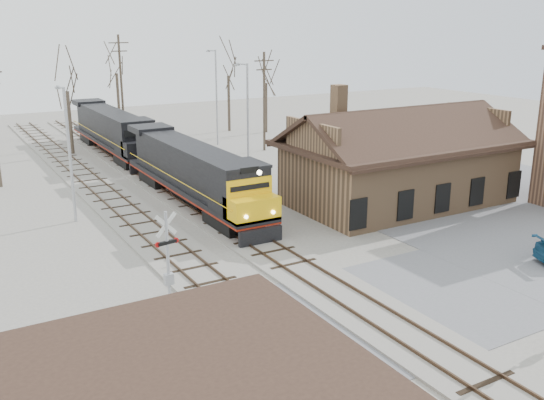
{
  "coord_description": "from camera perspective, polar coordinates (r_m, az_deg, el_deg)",
  "views": [
    {
      "loc": [
        -14.94,
        -17.62,
        11.5
      ],
      "look_at": [
        0.51,
        9.0,
        2.59
      ],
      "focal_mm": 40.0,
      "sensor_mm": 36.0,
      "label": 1
    }
  ],
  "objects": [
    {
      "name": "tree_e",
      "position": [
        67.16,
        -0.57,
        11.69
      ],
      "size": [
        3.6,
        3.6,
        8.83
      ],
      "color": "#382D23",
      "rests_on": "ground"
    },
    {
      "name": "tree_d",
      "position": [
        68.19,
        -4.15,
        12.43
      ],
      "size": [
        4.08,
        4.08,
        10.0
      ],
      "color": "#382D23",
      "rests_on": "ground"
    },
    {
      "name": "utility_pole_c",
      "position": [
        57.18,
        -0.74,
        9.42
      ],
      "size": [
        2.0,
        0.24,
        9.15
      ],
      "color": "#382D23",
      "rests_on": "ground"
    },
    {
      "name": "road",
      "position": [
        25.8,
        9.26,
        -10.52
      ],
      "size": [
        60.0,
        9.0,
        0.03
      ],
      "primitive_type": "cube",
      "color": "#5E5E63",
      "rests_on": "ground"
    },
    {
      "name": "tree_c",
      "position": [
        71.28,
        -14.48,
        12.3
      ],
      "size": [
        4.2,
        4.2,
        10.29
      ],
      "color": "#382D23",
      "rests_on": "ground"
    },
    {
      "name": "utility_pole_b",
      "position": [
        63.65,
        -13.98,
        10.31
      ],
      "size": [
        2.0,
        0.24,
        10.61
      ],
      "color": "#382D23",
      "rests_on": "ground"
    },
    {
      "name": "ground",
      "position": [
        25.8,
        9.25,
        -10.54
      ],
      "size": [
        140.0,
        140.0,
        0.0
      ],
      "primitive_type": "plane",
      "color": "#9A958B",
      "rests_on": "ground"
    },
    {
      "name": "locomotive_lead",
      "position": [
        39.81,
        -7.22,
        2.47
      ],
      "size": [
        2.78,
        18.64,
        4.13
      ],
      "color": "black",
      "rests_on": "ground"
    },
    {
      "name": "depot",
      "position": [
        41.05,
        11.86,
        3.01
      ],
      "size": [
        15.2,
        9.31,
        7.9
      ],
      "color": "#856345",
      "rests_on": "ground"
    },
    {
      "name": "streetlight_c",
      "position": [
        60.3,
        -5.31,
        10.04
      ],
      "size": [
        0.25,
        2.04,
        9.21
      ],
      "color": "#A5A8AD",
      "rests_on": "ground"
    },
    {
      "name": "tree_b",
      "position": [
        57.93,
        -18.8,
        10.59
      ],
      "size": [
        3.86,
        3.86,
        9.46
      ],
      "color": "#382D23",
      "rests_on": "ground"
    },
    {
      "name": "streetlight_b",
      "position": [
        47.63,
        -2.39,
        8.16
      ],
      "size": [
        0.25,
        2.04,
        8.7
      ],
      "color": "#A5A8AD",
      "rests_on": "ground"
    },
    {
      "name": "crossbuck_far",
      "position": [
        26.53,
        -9.78,
        -5.4
      ],
      "size": [
        1.13,
        0.3,
        3.96
      ],
      "rotation": [
        0.0,
        0.0,
        3.31
      ],
      "color": "#A5A8AD",
      "rests_on": "ground"
    },
    {
      "name": "streetlight_a",
      "position": [
        37.8,
        -18.61,
        4.76
      ],
      "size": [
        0.25,
        2.04,
        8.1
      ],
      "color": "#A5A8AD",
      "rests_on": "ground"
    },
    {
      "name": "track_siding",
      "position": [
        36.11,
        -11.75,
        -2.66
      ],
      "size": [
        3.4,
        90.0,
        0.24
      ],
      "color": "#9A958B",
      "rests_on": "ground"
    },
    {
      "name": "locomotive_trailing",
      "position": [
        57.39,
        -14.72,
        6.27
      ],
      "size": [
        2.78,
        18.64,
        3.91
      ],
      "color": "black",
      "rests_on": "ground"
    },
    {
      "name": "track_main",
      "position": [
        37.65,
        -5.26,
        -1.6
      ],
      "size": [
        3.4,
        90.0,
        0.24
      ],
      "color": "#9A958B",
      "rests_on": "ground"
    }
  ]
}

